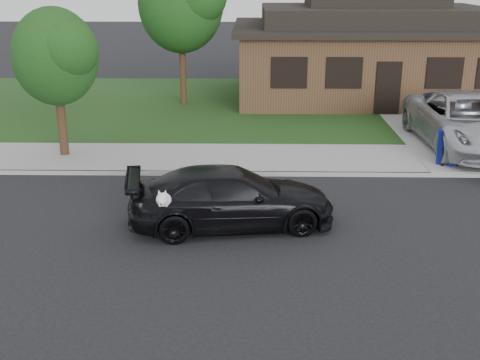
{
  "coord_description": "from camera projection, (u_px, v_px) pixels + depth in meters",
  "views": [
    {
      "loc": [
        -1.52,
        -13.22,
        5.69
      ],
      "look_at": [
        -1.76,
        -0.05,
        1.1
      ],
      "focal_mm": 45.0,
      "sensor_mm": 36.0,
      "label": 1
    }
  ],
  "objects": [
    {
      "name": "recycling_bin",
      "position": [
        448.0,
        146.0,
        18.21
      ],
      "size": [
        0.83,
        0.83,
        1.08
      ],
      "rotation": [
        0.0,
        0.0,
        -0.34
      ],
      "color": "navy",
      "rests_on": "sidewalk"
    },
    {
      "name": "minivan",
      "position": [
        468.0,
        121.0,
        19.71
      ],
      "size": [
        3.05,
        6.38,
        1.75
      ],
      "primitive_type": "imported",
      "rotation": [
        0.0,
        0.0,
        0.02
      ],
      "color": "#B5B7BD",
      "rests_on": "driveway"
    },
    {
      "name": "tree_0",
      "position": [
        184.0,
        1.0,
        25.08
      ],
      "size": [
        3.78,
        3.6,
        6.34
      ],
      "color": "#332114",
      "rests_on": "ground"
    },
    {
      "name": "driveway",
      "position": [
        442.0,
        122.0,
        23.63
      ],
      "size": [
        4.5,
        13.0,
        0.14
      ],
      "primitive_type": "cube",
      "color": "gray",
      "rests_on": "ground"
    },
    {
      "name": "tree_2",
      "position": [
        58.0,
        55.0,
        18.2
      ],
      "size": [
        2.73,
        2.6,
        4.59
      ],
      "color": "#332114",
      "rests_on": "ground"
    },
    {
      "name": "curb",
      "position": [
        302.0,
        174.0,
        17.61
      ],
      "size": [
        60.0,
        0.12,
        0.12
      ],
      "primitive_type": "cube",
      "color": "gray",
      "rests_on": "ground"
    },
    {
      "name": "ground",
      "position": [
        314.0,
        223.0,
        14.32
      ],
      "size": [
        120.0,
        120.0,
        0.0
      ],
      "primitive_type": "plane",
      "color": "black",
      "rests_on": "ground"
    },
    {
      "name": "lawn",
      "position": [
        285.0,
        105.0,
        26.57
      ],
      "size": [
        60.0,
        13.0,
        0.13
      ],
      "primitive_type": "cube",
      "color": "#193814",
      "rests_on": "ground"
    },
    {
      "name": "house",
      "position": [
        371.0,
        52.0,
        27.71
      ],
      "size": [
        12.6,
        8.6,
        4.65
      ],
      "color": "#422B1C",
      "rests_on": "ground"
    },
    {
      "name": "sedan",
      "position": [
        231.0,
        198.0,
        13.98
      ],
      "size": [
        5.04,
        2.69,
        1.39
      ],
      "rotation": [
        0.0,
        0.0,
        1.73
      ],
      "color": "black",
      "rests_on": "ground"
    },
    {
      "name": "sidewalk",
      "position": [
        299.0,
        159.0,
        19.02
      ],
      "size": [
        60.0,
        3.0,
        0.12
      ],
      "primitive_type": "cube",
      "color": "gray",
      "rests_on": "ground"
    }
  ]
}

